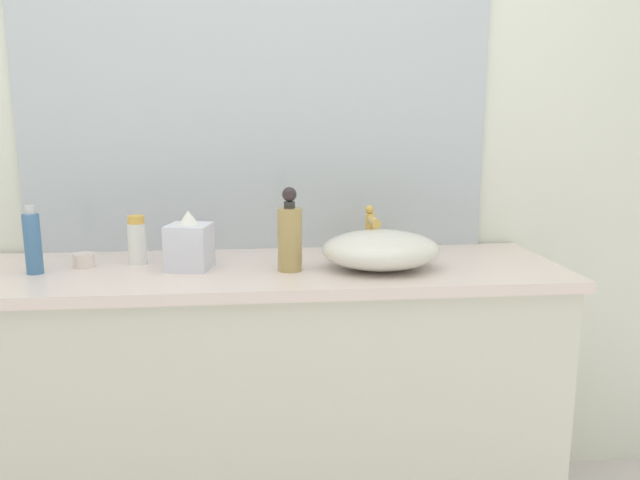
# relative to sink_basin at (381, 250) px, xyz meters

# --- Properties ---
(bathroom_wall_rear) EXTENTS (6.00, 0.06, 2.60)m
(bathroom_wall_rear) POSITION_rel_sink_basin_xyz_m (-0.40, 0.36, 0.38)
(bathroom_wall_rear) COLOR silver
(bathroom_wall_rear) RESTS_ON ground
(vanity_counter) EXTENTS (1.77, 0.53, 0.87)m
(vanity_counter) POSITION_rel_sink_basin_xyz_m (-0.34, 0.05, -0.49)
(vanity_counter) COLOR beige
(vanity_counter) RESTS_ON ground
(wall_mirror_panel) EXTENTS (1.50, 0.01, 1.29)m
(wall_mirror_panel) POSITION_rel_sink_basin_xyz_m (-0.34, 0.32, 0.59)
(wall_mirror_panel) COLOR #B2BCC6
(wall_mirror_panel) RESTS_ON vanity_counter
(sink_basin) EXTENTS (0.34, 0.28, 0.11)m
(sink_basin) POSITION_rel_sink_basin_xyz_m (0.00, 0.00, 0.00)
(sink_basin) COLOR silver
(sink_basin) RESTS_ON vanity_counter
(faucet) EXTENTS (0.03, 0.14, 0.16)m
(faucet) POSITION_rel_sink_basin_xyz_m (0.00, 0.15, 0.04)
(faucet) COLOR gold
(faucet) RESTS_ON vanity_counter
(soap_dispenser) EXTENTS (0.07, 0.07, 0.24)m
(soap_dispenser) POSITION_rel_sink_basin_xyz_m (-0.26, 0.00, 0.05)
(soap_dispenser) COLOR tan
(soap_dispenser) RESTS_ON vanity_counter
(lotion_bottle) EXTENTS (0.05, 0.05, 0.19)m
(lotion_bottle) POSITION_rel_sink_basin_xyz_m (-0.97, 0.04, 0.03)
(lotion_bottle) COLOR teal
(lotion_bottle) RESTS_ON vanity_counter
(perfume_bottle) EXTENTS (0.05, 0.05, 0.14)m
(perfume_bottle) POSITION_rel_sink_basin_xyz_m (-0.71, 0.13, 0.02)
(perfume_bottle) COLOR white
(perfume_bottle) RESTS_ON vanity_counter
(tissue_box) EXTENTS (0.14, 0.14, 0.17)m
(tissue_box) POSITION_rel_sink_basin_xyz_m (-0.55, 0.04, 0.02)
(tissue_box) COLOR silver
(tissue_box) RESTS_ON vanity_counter
(candle_jar) EXTENTS (0.06, 0.06, 0.04)m
(candle_jar) POSITION_rel_sink_basin_xyz_m (-0.86, 0.10, -0.03)
(candle_jar) COLOR silver
(candle_jar) RESTS_ON vanity_counter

